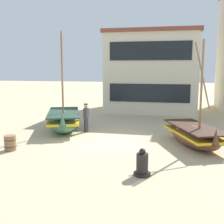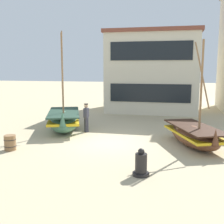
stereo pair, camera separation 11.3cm
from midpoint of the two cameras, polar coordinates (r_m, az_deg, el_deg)
ground_plane at (r=14.35m, az=-0.65°, el=-6.14°), size 120.00×120.00×0.00m
fishing_boat_near_left at (r=14.14m, az=16.57°, el=-4.48°), size 2.99×4.35×5.00m
fishing_boat_centre_large at (r=17.11m, az=-9.55°, el=-1.60°), size 3.17×4.69×5.86m
fisherman_by_hull at (r=16.46m, az=-5.06°, el=-1.23°), size 0.26×0.38×1.68m
capstan_winch at (r=10.04m, az=6.25°, el=-10.58°), size 0.60×0.60×0.98m
wooden_barrel at (r=13.71m, az=-19.78°, el=-5.89°), size 0.56×0.56×0.70m
harbor_building_main at (r=25.37m, az=8.52°, el=8.12°), size 7.77×6.80×6.78m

